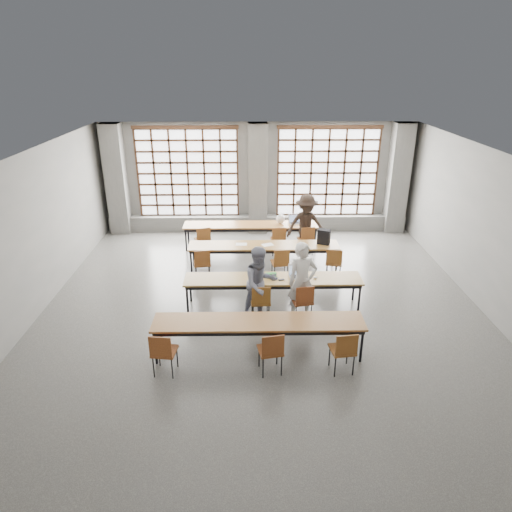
{
  "coord_description": "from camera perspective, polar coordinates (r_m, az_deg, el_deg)",
  "views": [
    {
      "loc": [
        -0.29,
        -9.11,
        5.26
      ],
      "look_at": [
        -0.14,
        0.4,
        1.16
      ],
      "focal_mm": 32.0,
      "sensor_mm": 36.0,
      "label": 1
    }
  ],
  "objects": [
    {
      "name": "laptop_back",
      "position": [
        13.84,
        4.88,
        4.4
      ],
      "size": [
        0.41,
        0.36,
        0.26
      ],
      "color": "#BABABF",
      "rests_on": "desk_row_a"
    },
    {
      "name": "chair_near_mid",
      "position": [
        8.27,
        1.93,
        -11.52
      ],
      "size": [
        0.49,
        0.49,
        0.88
      ],
      "color": "maroon",
      "rests_on": "floor"
    },
    {
      "name": "student_back",
      "position": [
        13.26,
        6.27,
        3.92
      ],
      "size": [
        1.24,
        0.86,
        1.77
      ],
      "primitive_type": "imported",
      "rotation": [
        0.0,
        0.0,
        0.19
      ],
      "color": "black",
      "rests_on": "floor"
    },
    {
      "name": "student_female",
      "position": [
        9.79,
        0.55,
        -3.49
      ],
      "size": [
        1.01,
        0.93,
        1.68
      ],
      "primitive_type": "imported",
      "rotation": [
        0.0,
        0.0,
        0.45
      ],
      "color": "#161C44",
      "rests_on": "floor"
    },
    {
      "name": "red_pouch",
      "position": [
        8.48,
        -11.39,
        -11.33
      ],
      "size": [
        0.22,
        0.14,
        0.06
      ],
      "primitive_type": "cube",
      "rotation": [
        0.0,
        0.0,
        -0.35
      ],
      "color": "#A81421",
      "rests_on": "chair_near_left"
    },
    {
      "name": "desk_row_d",
      "position": [
        8.71,
        0.32,
        -8.49
      ],
      "size": [
        4.0,
        0.7,
        0.73
      ],
      "color": "brown",
      "rests_on": "floor"
    },
    {
      "name": "chair_mid_right",
      "position": [
        11.83,
        9.73,
        -0.56
      ],
      "size": [
        0.5,
        0.51,
        0.88
      ],
      "color": "brown",
      "rests_on": "floor"
    },
    {
      "name": "desk_row_b",
      "position": [
        12.16,
        0.98,
        1.13
      ],
      "size": [
        4.0,
        0.7,
        0.73
      ],
      "color": "brown",
      "rests_on": "floor"
    },
    {
      "name": "chair_back_right",
      "position": [
        13.26,
        6.33,
        2.32
      ],
      "size": [
        0.49,
        0.49,
        0.88
      ],
      "color": "brown",
      "rests_on": "floor"
    },
    {
      "name": "paper_sheet_a",
      "position": [
        12.18,
        -1.85,
        1.49
      ],
      "size": [
        0.3,
        0.21,
        0.0
      ],
      "primitive_type": "cube",
      "rotation": [
        0.0,
        0.0,
        -0.01
      ],
      "color": "silver",
      "rests_on": "desk_row_b"
    },
    {
      "name": "desk_row_a",
      "position": [
        13.71,
        -0.69,
        3.74
      ],
      "size": [
        4.0,
        0.7,
        0.73
      ],
      "color": "brown",
      "rests_on": "floor"
    },
    {
      "name": "chair_back_mid",
      "position": [
        13.19,
        2.83,
        2.31
      ],
      "size": [
        0.44,
        0.45,
        0.88
      ],
      "color": "brown",
      "rests_on": "floor"
    },
    {
      "name": "column_left",
      "position": [
        15.34,
        -17.05,
        9.09
      ],
      "size": [
        0.6,
        0.55,
        3.5
      ],
      "primitive_type": "cube",
      "color": "#575755",
      "rests_on": "floor"
    },
    {
      "name": "ceiling",
      "position": [
        9.28,
        0.9,
        12.4
      ],
      "size": [
        11.0,
        11.0,
        0.0
      ],
      "primitive_type": "plane",
      "rotation": [
        3.14,
        0.0,
        0.0
      ],
      "color": "silver",
      "rests_on": "floor"
    },
    {
      "name": "wall_right",
      "position": [
        11.1,
        27.62,
        2.15
      ],
      "size": [
        0.0,
        11.0,
        11.0
      ],
      "primitive_type": "plane",
      "rotation": [
        1.57,
        0.0,
        -1.57
      ],
      "color": "slate",
      "rests_on": "floor"
    },
    {
      "name": "chair_mid_centre",
      "position": [
        11.65,
        3.1,
        -0.61
      ],
      "size": [
        0.48,
        0.48,
        0.88
      ],
      "color": "brown",
      "rests_on": "floor"
    },
    {
      "name": "desk_row_c",
      "position": [
        10.33,
        2.15,
        -3.11
      ],
      "size": [
        4.0,
        0.7,
        0.73
      ],
      "color": "brown",
      "rests_on": "floor"
    },
    {
      "name": "phone",
      "position": [
        10.21,
        3.19,
        -2.98
      ],
      "size": [
        0.14,
        0.1,
        0.01
      ],
      "primitive_type": "cube",
      "rotation": [
        0.0,
        0.0,
        0.34
      ],
      "color": "black",
      "rests_on": "desk_row_c"
    },
    {
      "name": "column_right",
      "position": [
        15.51,
        17.33,
        9.2
      ],
      "size": [
        0.6,
        0.55,
        3.5
      ],
      "primitive_type": "cube",
      "color": "#575755",
      "rests_on": "floor"
    },
    {
      "name": "chair_front_right",
      "position": [
        9.88,
        5.9,
        -5.35
      ],
      "size": [
        0.49,
        0.5,
        0.88
      ],
      "color": "#672F14",
      "rests_on": "floor"
    },
    {
      "name": "wall_front",
      "position": [
        5.04,
        2.82,
        -20.83
      ],
      "size": [
        10.0,
        0.0,
        10.0
      ],
      "primitive_type": "plane",
      "rotation": [
        -1.57,
        0.0,
        0.0
      ],
      "color": "slate",
      "rests_on": "floor"
    },
    {
      "name": "column_mid",
      "position": [
        14.75,
        0.23,
        9.56
      ],
      "size": [
        0.6,
        0.55,
        3.5
      ],
      "primitive_type": "cube",
      "color": "#575755",
      "rests_on": "floor"
    },
    {
      "name": "chair_mid_left",
      "position": [
        11.69,
        -6.73,
        -0.67
      ],
      "size": [
        0.48,
        0.48,
        0.88
      ],
      "color": "brown",
      "rests_on": "floor"
    },
    {
      "name": "paper_sheet_c",
      "position": [
        12.14,
        1.45,
        1.42
      ],
      "size": [
        0.35,
        0.31,
        0.0
      ],
      "primitive_type": "cube",
      "rotation": [
        0.0,
        0.0,
        0.38
      ],
      "color": "silver",
      "rests_on": "desk_row_b"
    },
    {
      "name": "backpack",
      "position": [
        12.27,
        8.48,
        2.4
      ],
      "size": [
        0.37,
        0.31,
        0.4
      ],
      "primitive_type": "cube",
      "rotation": [
        0.0,
        0.0,
        -0.4
      ],
      "color": "black",
      "rests_on": "desk_row_b"
    },
    {
      "name": "laptop_front",
      "position": [
        10.41,
        5.12,
        -2.18
      ],
      "size": [
        0.39,
        0.34,
        0.26
      ],
      "color": "#B4B5B9",
      "rests_on": "desk_row_c"
    },
    {
      "name": "student_male",
      "position": [
        9.83,
        5.81,
        -3.22
      ],
      "size": [
        0.71,
        0.54,
        1.77
      ],
      "primitive_type": "imported",
      "rotation": [
        0.0,
        0.0,
        0.19
      ],
      "color": "silver",
      "rests_on": "floor"
    },
    {
      "name": "sill_ledge",
      "position": [
        15.25,
        0.22,
        4.16
      ],
      "size": [
        9.8,
        0.35,
        0.5
      ],
      "primitive_type": "cube",
      "color": "#575755",
      "rests_on": "floor"
    },
    {
      "name": "window_right",
      "position": [
        15.13,
        8.91,
        10.22
      ],
      "size": [
        3.32,
        0.12,
        3.0
      ],
      "color": "white",
      "rests_on": "wall_back"
    },
    {
      "name": "chair_front_left",
      "position": [
        9.82,
        0.6,
        -5.43
      ],
      "size": [
        0.45,
        0.45,
        0.88
      ],
      "color": "brown",
      "rests_on": "floor"
    },
    {
      "name": "chair_near_right",
      "position": [
        8.43,
        10.95,
        -11.24
      ],
      "size": [
        0.47,
        0.48,
        0.88
      ],
      "color": "brown",
      "rests_on": "floor"
    },
    {
      "name": "wall_left",
      "position": [
        10.84,
        -26.64,
        1.87
      ],
      "size": [
        0.0,
        11.0,
        11.0
      ],
      "primitive_type": "plane",
      "rotation": [
        1.57,
        0.0,
        1.57
      ],
      "color": "slate",
      "rests_on": "floor"
    },
    {
      "name": "chair_near_left",
      "position": [
        8.4,
        -11.57,
        -11.42
      ],
      "size": [
        0.47,
        0.47,
        0.88
      ],
      "color": "brown",
      "rests_on": "floor"
    },
    {
      "name": "green_box",
      "position": [
        10.35,
        1.86,
        -2.37
      ],
      "size": [
        0.26,
        0.13,
        0.09
      ],
      "primitive_type": "cube",
      "rotation": [
        0.0,
        0.0,
        0.15
      ],
      "color": "#2C8833",
      "rests_on": "desk_row_c"
    },
    {
      "name": "wall_back",
      "position": [
        15.02,
        0.21,
        9.82
      ],
      "size": [
        10.0,
        0.0,
        10.0
      ],
      "primitive_type": "plane",
      "rotation": [
        1.57,
        0.0,
        0.0
      ],
      "color": "slate",
      "rests_on": "floor"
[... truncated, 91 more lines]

